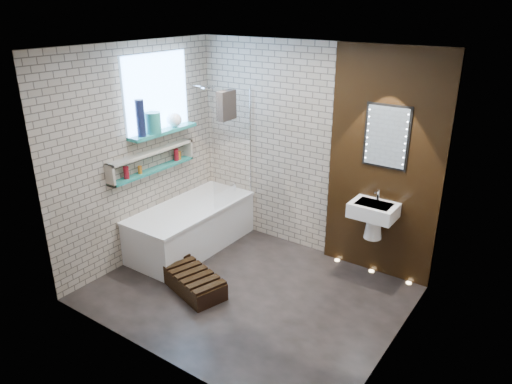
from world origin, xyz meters
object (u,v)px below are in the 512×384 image
Objects in this scene: bathtub at (192,226)px; washbasin at (373,215)px; walnut_step at (192,281)px; led_mirror at (386,137)px; bath_screen at (233,149)px.

bathtub is 2.32m from washbasin.
led_mirror is at bearing 45.37° from walnut_step.
bathtub reaches higher than walnut_step.
walnut_step is (0.66, -0.75, -0.19)m from bathtub.
bath_screen is at bearing 104.48° from walnut_step.
washbasin reaches higher than walnut_step.
bath_screen is 1.61× the size of walnut_step.
walnut_step is at bearing -48.56° from bathtub.
led_mirror reaches higher than washbasin.
bath_screen is (0.35, 0.44, 0.99)m from bathtub.
bathtub is at bearing -160.22° from led_mirror.
washbasin is 0.67× the size of walnut_step.
bathtub is 1.02m from walnut_step.
bath_screen is at bearing -174.22° from washbasin.
bath_screen is 1.89m from washbasin.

